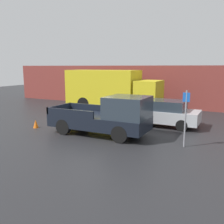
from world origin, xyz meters
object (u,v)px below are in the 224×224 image
(pickup_truck, at_px, (108,117))
(delivery_truck, at_px, (110,89))
(newspaper_box, at_px, (106,99))
(traffic_cone, at_px, (36,124))
(car, at_px, (163,113))
(parking_sign, at_px, (185,116))

(pickup_truck, bearing_deg, delivery_truck, 115.93)
(newspaper_box, bearing_deg, traffic_cone, -86.33)
(car, relative_size, newspaper_box, 3.94)
(pickup_truck, xyz_separation_m, delivery_truck, (-3.29, 6.77, 0.80))
(car, height_order, traffic_cone, car)
(pickup_truck, height_order, car, pickup_truck)
(pickup_truck, distance_m, parking_sign, 3.97)
(car, relative_size, parking_sign, 1.68)
(car, bearing_deg, pickup_truck, -120.42)
(pickup_truck, xyz_separation_m, newspaper_box, (-5.14, 9.54, -0.44))
(car, bearing_deg, parking_sign, -61.83)
(car, relative_size, delivery_truck, 0.55)
(pickup_truck, xyz_separation_m, traffic_cone, (-4.50, -0.49, -0.74))
(parking_sign, distance_m, traffic_cone, 8.53)
(car, distance_m, traffic_cone, 7.60)
(traffic_cone, bearing_deg, car, 30.95)
(pickup_truck, relative_size, car, 1.23)
(pickup_truck, distance_m, traffic_cone, 4.58)
(pickup_truck, distance_m, delivery_truck, 7.57)
(car, relative_size, traffic_cone, 8.76)
(delivery_truck, bearing_deg, traffic_cone, -99.46)
(pickup_truck, height_order, newspaper_box, pickup_truck)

